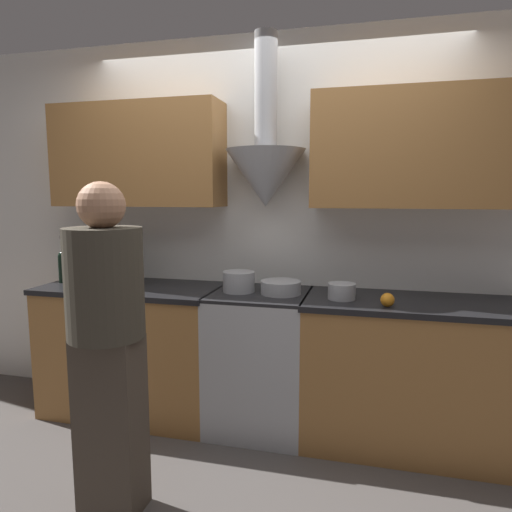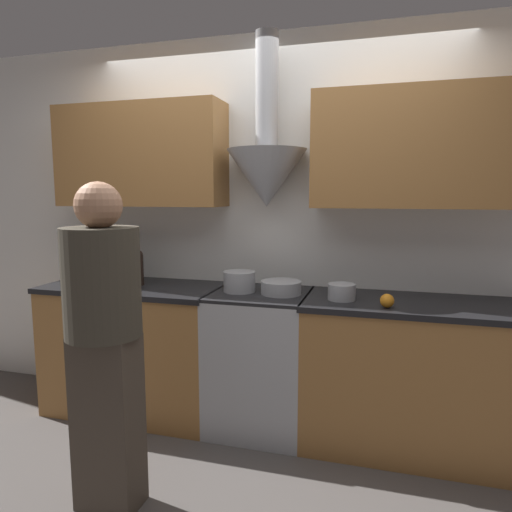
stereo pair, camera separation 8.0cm
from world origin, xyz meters
TOP-DOWN VIEW (x-y plane):
  - ground_plane at (0.00, 0.00)m, footprint 12.00×12.00m
  - wall_back at (0.01, 0.57)m, footprint 8.40×0.52m
  - counter_left at (-0.91, 0.30)m, footprint 1.23×0.62m
  - counter_right at (0.95, 0.30)m, footprint 1.30×0.62m
  - stove_range at (0.00, 0.30)m, footprint 0.62×0.60m
  - wine_bottle_0 at (-1.44, 0.29)m, footprint 0.08×0.08m
  - wine_bottle_1 at (-1.35, 0.29)m, footprint 0.08×0.08m
  - wine_bottle_2 at (-1.25, 0.30)m, footprint 0.08×0.08m
  - wine_bottle_3 at (-1.15, 0.31)m, footprint 0.07×0.07m
  - wine_bottle_4 at (-1.06, 0.30)m, footprint 0.08×0.08m
  - wine_bottle_5 at (-0.97, 0.31)m, footprint 0.07×0.07m
  - wine_bottle_6 at (-0.88, 0.31)m, footprint 0.07×0.07m
  - stock_pot at (-0.14, 0.30)m, footprint 0.21×0.21m
  - mixing_bowl at (0.14, 0.30)m, footprint 0.26×0.26m
  - orange_fruit at (0.78, 0.11)m, footprint 0.08×0.08m
  - saucepan at (0.52, 0.24)m, footprint 0.17×0.17m
  - person_foreground_left at (-0.50, -0.66)m, footprint 0.36×0.36m

SIDE VIEW (x-z plane):
  - ground_plane at x=0.00m, z-range 0.00..0.00m
  - counter_right at x=0.95m, z-range 0.00..0.91m
  - counter_left at x=-0.91m, z-range 0.00..0.91m
  - stove_range at x=0.00m, z-range 0.00..0.91m
  - person_foreground_left at x=-0.50m, z-range 0.08..1.67m
  - orange_fruit at x=0.78m, z-range 0.91..0.98m
  - mixing_bowl at x=0.14m, z-range 0.91..0.99m
  - saucepan at x=0.52m, z-range 0.91..1.00m
  - stock_pot at x=-0.14m, z-range 0.91..1.04m
  - wine_bottle_5 at x=-0.97m, z-range 0.88..1.19m
  - wine_bottle_0 at x=-1.44m, z-range 0.87..1.21m
  - wine_bottle_1 at x=-1.35m, z-range 0.87..1.22m
  - wine_bottle_6 at x=-0.88m, z-range 0.87..1.22m
  - wine_bottle_3 at x=-1.15m, z-range 0.88..1.21m
  - wine_bottle_2 at x=-1.25m, z-range 0.88..1.22m
  - wine_bottle_4 at x=-1.06m, z-range 0.88..1.22m
  - wall_back at x=0.01m, z-range 0.16..2.76m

